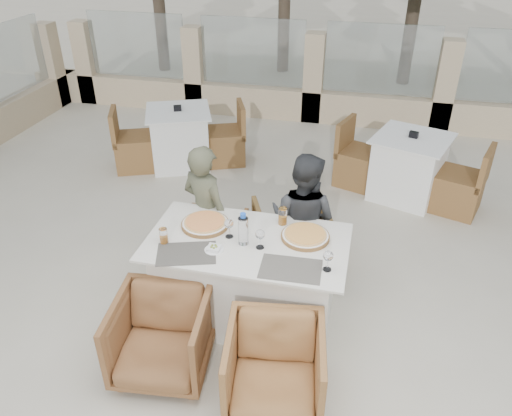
% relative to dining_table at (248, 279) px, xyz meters
% --- Properties ---
extents(ground, '(80.00, 80.00, 0.00)m').
position_rel_dining_table_xyz_m(ground, '(-0.11, -0.08, -0.39)').
color(ground, beige).
rests_on(ground, ground).
extents(sand_patch, '(30.00, 16.00, 0.01)m').
position_rel_dining_table_xyz_m(sand_patch, '(-0.11, 13.92, -0.38)').
color(sand_patch, beige).
rests_on(sand_patch, ground).
extents(perimeter_wall_far, '(10.00, 0.34, 1.60)m').
position_rel_dining_table_xyz_m(perimeter_wall_far, '(-0.11, 4.72, 0.42)').
color(perimeter_wall_far, beige).
rests_on(perimeter_wall_far, ground).
extents(dining_table, '(1.60, 0.90, 0.77)m').
position_rel_dining_table_xyz_m(dining_table, '(0.00, 0.00, 0.00)').
color(dining_table, silver).
rests_on(dining_table, ground).
extents(placemat_near_left, '(0.52, 0.42, 0.00)m').
position_rel_dining_table_xyz_m(placemat_near_left, '(-0.41, -0.27, 0.39)').
color(placemat_near_left, '#514D45').
rests_on(placemat_near_left, dining_table).
extents(placemat_near_right, '(0.46, 0.32, 0.00)m').
position_rel_dining_table_xyz_m(placemat_near_right, '(0.40, -0.27, 0.39)').
color(placemat_near_right, '#5D5850').
rests_on(placemat_near_right, dining_table).
extents(pizza_left, '(0.48, 0.48, 0.05)m').
position_rel_dining_table_xyz_m(pizza_left, '(-0.39, 0.13, 0.41)').
color(pizza_left, '#E4531F').
rests_on(pizza_left, dining_table).
extents(pizza_right, '(0.49, 0.49, 0.05)m').
position_rel_dining_table_xyz_m(pizza_right, '(0.44, 0.15, 0.41)').
color(pizza_right, orange).
rests_on(pizza_right, dining_table).
extents(water_bottle, '(0.10, 0.10, 0.28)m').
position_rel_dining_table_xyz_m(water_bottle, '(-0.02, -0.04, 0.52)').
color(water_bottle, '#AAC5DF').
rests_on(water_bottle, dining_table).
extents(wine_glass_centre, '(0.09, 0.09, 0.18)m').
position_rel_dining_table_xyz_m(wine_glass_centre, '(-0.15, 0.02, 0.48)').
color(wine_glass_centre, silver).
rests_on(wine_glass_centre, dining_table).
extents(wine_glass_near, '(0.10, 0.10, 0.18)m').
position_rel_dining_table_xyz_m(wine_glass_near, '(0.12, -0.06, 0.48)').
color(wine_glass_near, white).
rests_on(wine_glass_near, dining_table).
extents(wine_glass_corner, '(0.08, 0.08, 0.18)m').
position_rel_dining_table_xyz_m(wine_glass_corner, '(0.66, -0.22, 0.48)').
color(wine_glass_corner, silver).
rests_on(wine_glass_corner, dining_table).
extents(beer_glass_left, '(0.08, 0.08, 0.13)m').
position_rel_dining_table_xyz_m(beer_glass_left, '(-0.63, -0.17, 0.45)').
color(beer_glass_left, orange).
rests_on(beer_glass_left, dining_table).
extents(beer_glass_right, '(0.08, 0.08, 0.15)m').
position_rel_dining_table_xyz_m(beer_glass_right, '(0.22, 0.31, 0.46)').
color(beer_glass_right, orange).
rests_on(beer_glass_right, dining_table).
extents(olive_dish, '(0.14, 0.14, 0.04)m').
position_rel_dining_table_xyz_m(olive_dish, '(-0.22, -0.18, 0.41)').
color(olive_dish, white).
rests_on(olive_dish, dining_table).
extents(armchair_far_left, '(0.61, 0.62, 0.54)m').
position_rel_dining_table_xyz_m(armchair_far_left, '(-0.49, 0.60, -0.11)').
color(armchair_far_left, '#9C6539').
rests_on(armchair_far_left, ground).
extents(armchair_far_right, '(0.88, 0.89, 0.62)m').
position_rel_dining_table_xyz_m(armchair_far_right, '(0.22, 0.84, -0.07)').
color(armchair_far_right, brown).
rests_on(armchair_far_right, ground).
extents(armchair_near_left, '(0.76, 0.78, 0.64)m').
position_rel_dining_table_xyz_m(armchair_near_left, '(-0.47, -0.72, -0.07)').
color(armchair_near_left, brown).
rests_on(armchair_near_left, ground).
extents(armchair_near_right, '(0.76, 0.78, 0.62)m').
position_rel_dining_table_xyz_m(armchair_near_right, '(0.40, -0.81, -0.07)').
color(armchair_near_right, '#976537').
rests_on(armchair_near_right, ground).
extents(diner_left, '(0.57, 0.49, 1.33)m').
position_rel_dining_table_xyz_m(diner_left, '(-0.50, 0.47, 0.28)').
color(diner_left, '#51533C').
rests_on(diner_left, ground).
extents(diner_right, '(0.74, 0.65, 1.30)m').
position_rel_dining_table_xyz_m(diner_right, '(0.36, 0.59, 0.26)').
color(diner_right, '#323437').
rests_on(diner_right, ground).
extents(bg_table_a, '(1.83, 1.38, 0.77)m').
position_rel_dining_table_xyz_m(bg_table_a, '(-1.61, 2.64, 0.00)').
color(bg_table_a, white).
rests_on(bg_table_a, ground).
extents(bg_table_b, '(1.82, 1.31, 0.77)m').
position_rel_dining_table_xyz_m(bg_table_b, '(1.35, 2.45, 0.00)').
color(bg_table_b, white).
rests_on(bg_table_b, ground).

